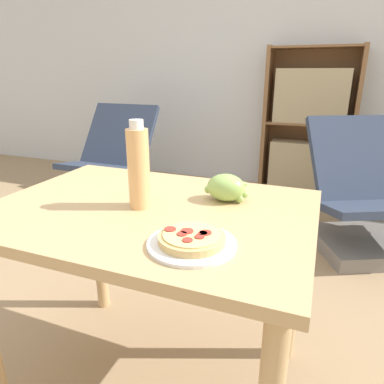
{
  "coord_description": "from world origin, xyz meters",
  "views": [
    {
      "loc": [
        0.6,
        -1.07,
        1.17
      ],
      "look_at": [
        0.23,
        -0.1,
        0.81
      ],
      "focal_mm": 32.0,
      "sensor_mm": 36.0,
      "label": 1
    }
  ],
  "objects": [
    {
      "name": "ground_plane",
      "position": [
        0.0,
        0.0,
        0.0
      ],
      "size": [
        14.0,
        14.0,
        0.0
      ],
      "primitive_type": "plane",
      "color": "#9E7F5B"
    },
    {
      "name": "wall_back",
      "position": [
        0.0,
        2.62,
        1.3
      ],
      "size": [
        8.0,
        0.05,
        2.6
      ],
      "color": "silver",
      "rests_on": "ground_plane"
    },
    {
      "name": "dining_table",
      "position": [
        0.08,
        -0.13,
        0.63
      ],
      "size": [
        1.06,
        0.76,
        0.75
      ],
      "color": "tan",
      "rests_on": "ground_plane"
    },
    {
      "name": "bookshelf",
      "position": [
        0.44,
        2.44,
        0.64
      ],
      "size": [
        0.84,
        0.3,
        1.4
      ],
      "color": "brown",
      "rests_on": "ground_plane"
    },
    {
      "name": "grape_bunch",
      "position": [
        0.31,
        0.02,
        0.8
      ],
      "size": [
        0.15,
        0.1,
        0.09
      ],
      "color": "#93BC5B",
      "rests_on": "dining_table"
    },
    {
      "name": "lounge_chair_near",
      "position": [
        -1.22,
        1.53,
        0.29
      ],
      "size": [
        0.68,
        0.77,
        0.88
      ],
      "rotation": [
        0.0,
        0.0,
        -0.01
      ],
      "color": "slate",
      "rests_on": "ground_plane"
    },
    {
      "name": "pizza_on_plate",
      "position": [
        0.31,
        -0.33,
        0.76
      ],
      "size": [
        0.23,
        0.23,
        0.04
      ],
      "color": "white",
      "rests_on": "dining_table"
    },
    {
      "name": "drink_bottle",
      "position": [
        0.06,
        -0.14,
        0.88
      ],
      "size": [
        0.07,
        0.07,
        0.29
      ],
      "color": "#EFB270",
      "rests_on": "dining_table"
    },
    {
      "name": "lounge_chair_far",
      "position": [
        0.92,
        1.36,
        0.29
      ],
      "size": [
        0.9,
        0.98,
        0.88
      ],
      "rotation": [
        0.0,
        0.0,
        0.45
      ],
      "color": "slate",
      "rests_on": "ground_plane"
    }
  ]
}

